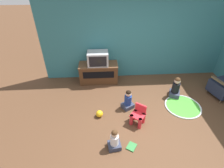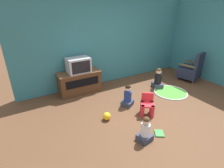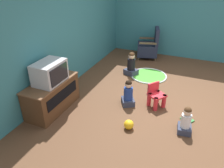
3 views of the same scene
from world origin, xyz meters
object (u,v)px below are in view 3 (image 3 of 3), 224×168
(yellow_kid_chair, at_px, (156,97))
(tv_cabinet, at_px, (52,95))
(child_watching_right, at_px, (131,65))
(book, at_px, (187,120))
(child_watching_left, at_px, (186,121))
(television, at_px, (50,72))
(black_armchair, at_px, (149,47))
(child_watching_center, at_px, (128,94))
(toy_ball, at_px, (129,125))

(yellow_kid_chair, bearing_deg, tv_cabinet, 152.51)
(child_watching_right, height_order, book, child_watching_right)
(tv_cabinet, relative_size, child_watching_left, 2.33)
(television, bearing_deg, child_watching_left, -82.90)
(black_armchair, xyz_separation_m, child_watching_left, (-3.20, -1.49, -0.14))
(child_watching_left, bearing_deg, television, 90.01)
(child_watching_center, bearing_deg, book, -123.87)
(tv_cabinet, bearing_deg, black_armchair, -16.24)
(television, distance_m, yellow_kid_chair, 2.15)
(child_watching_center, distance_m, book, 1.24)
(television, bearing_deg, child_watching_center, -59.92)
(toy_ball, bearing_deg, television, 90.33)
(black_armchair, bearing_deg, child_watching_center, -9.88)
(television, distance_m, toy_ball, 1.74)
(television, distance_m, child_watching_left, 2.58)
(yellow_kid_chair, relative_size, toy_ball, 2.82)
(child_watching_right, relative_size, book, 2.33)
(tv_cabinet, bearing_deg, television, -90.00)
(yellow_kid_chair, distance_m, child_watching_center, 0.57)
(book, bearing_deg, black_armchair, -28.43)
(television, height_order, toy_ball, television)
(yellow_kid_chair, xyz_separation_m, child_watching_center, (-0.16, 0.54, 0.03))
(yellow_kid_chair, xyz_separation_m, toy_ball, (-0.91, 0.27, -0.12))
(child_watching_center, bearing_deg, television, 90.10)
(child_watching_left, relative_size, toy_ball, 2.93)
(yellow_kid_chair, height_order, toy_ball, yellow_kid_chair)
(black_armchair, height_order, child_watching_right, black_armchair)
(television, xyz_separation_m, child_watching_right, (2.16, -0.89, -0.55))
(child_watching_center, height_order, toy_ball, child_watching_center)
(tv_cabinet, relative_size, black_armchair, 1.25)
(television, height_order, black_armchair, television)
(television, xyz_separation_m, child_watching_left, (0.31, -2.49, -0.60))
(child_watching_left, height_order, child_watching_right, child_watching_right)
(tv_cabinet, height_order, child_watching_right, child_watching_right)
(black_armchair, distance_m, toy_ball, 3.56)
(child_watching_right, bearing_deg, toy_ball, 130.27)
(child_watching_left, xyz_separation_m, child_watching_center, (0.44, 1.19, 0.02))
(black_armchair, height_order, child_watching_center, black_armchair)
(child_watching_center, bearing_deg, black_armchair, -23.80)
(tv_cabinet, xyz_separation_m, book, (0.67, -2.53, -0.31))
(tv_cabinet, height_order, book, tv_cabinet)
(child_watching_center, height_order, book, child_watching_center)
(tv_cabinet, xyz_separation_m, child_watching_left, (0.31, -2.52, -0.10))
(television, bearing_deg, tv_cabinet, 90.00)
(child_watching_left, bearing_deg, black_armchair, 17.91)
(black_armchair, relative_size, child_watching_left, 1.86)
(child_watching_left, bearing_deg, child_watching_center, 62.61)
(tv_cabinet, height_order, child_watching_center, tv_cabinet)
(tv_cabinet, relative_size, yellow_kid_chair, 2.42)
(toy_ball, xyz_separation_m, book, (0.66, -0.93, -0.08))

